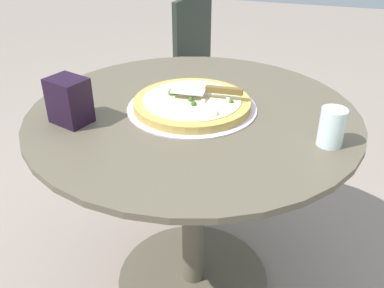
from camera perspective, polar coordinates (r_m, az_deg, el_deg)
The scene contains 7 objects.
ground_plane at distance 1.69m, azimuth 0.11°, elevation -17.80°, with size 10.00×10.00×0.00m, color gray.
patio_table at distance 1.35m, azimuth 0.14°, elevation -3.37°, with size 0.98×0.98×0.71m.
pizza_on_tray at distance 1.25m, azimuth 0.00°, elevation 5.49°, with size 0.39×0.39×0.05m.
pizza_server at distance 1.25m, azimuth 2.13°, elevation 7.37°, with size 0.21×0.09×0.02m.
drinking_cup at distance 1.10m, azimuth 18.43°, elevation 2.18°, with size 0.06×0.06×0.10m, color silver.
napkin_dispenser at distance 1.20m, azimuth -16.32°, elevation 5.66°, with size 0.10×0.08×0.13m, color black.
patio_chair_near at distance 2.21m, azimuth 2.96°, elevation 10.23°, with size 0.47×0.47×0.85m.
Camera 1 is at (-0.32, 1.07, 1.26)m, focal length 39.33 mm.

